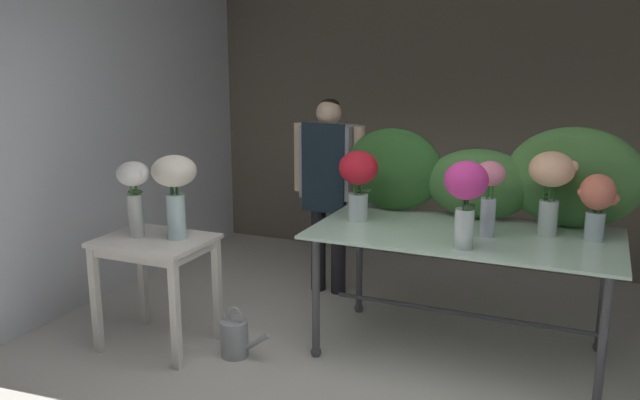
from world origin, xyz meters
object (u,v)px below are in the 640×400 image
Objects in this scene: display_table_glass at (463,250)px; side_table_white at (155,254)px; vase_rosy_anemones at (489,190)px; vase_magenta_dahlias at (465,192)px; vase_crimson_roses at (359,177)px; vase_cream_lisianthus_tall at (174,184)px; vase_coral_hydrangea at (597,201)px; vase_white_roses_tall at (134,189)px; watering_can at (235,338)px; vase_peach_tulips at (551,180)px; florist at (328,176)px.

display_table_glass is 2.52× the size of side_table_white.
vase_magenta_dahlias is (-0.08, -0.32, 0.04)m from vase_rosy_anemones.
vase_magenta_dahlias is at bearing -24.84° from vase_crimson_roses.
vase_crimson_roses is at bearing 31.16° from vase_cream_lisianthus_tall.
vase_coral_hydrangea is (2.63, 0.80, 0.43)m from side_table_white.
vase_magenta_dahlias is 1.82m from vase_cream_lisianthus_tall.
vase_rosy_anemones reaches higher than vase_white_roses_tall.
vase_crimson_roses is (1.17, 0.68, 0.49)m from side_table_white.
vase_crimson_roses reaches higher than vase_white_roses_tall.
vase_magenta_dahlias is at bearing 10.62° from watering_can.
side_table_white is 0.50m from vase_cream_lisianthus_tall.
vase_peach_tulips reaches higher than vase_white_roses_tall.
side_table_white is 1.51× the size of vase_white_roses_tall.
vase_coral_hydrangea is 2.89m from vase_white_roses_tall.
vase_peach_tulips is 2.63m from vase_white_roses_tall.
vase_magenta_dahlias is at bearing -80.51° from display_table_glass.
display_table_glass is 5.37× the size of watering_can.
vase_white_roses_tall reaches higher than side_table_white.
vase_cream_lisianthus_tall is at bearing -163.33° from vase_coral_hydrangea.
vase_cream_lisianthus_tall is (-0.52, -1.33, 0.14)m from florist.
vase_cream_lisianthus_tall is (-2.23, -0.76, -0.06)m from vase_peach_tulips.
florist is at bearing 126.22° from vase_crimson_roses.
vase_crimson_roses is at bearing 177.33° from vase_rosy_anemones.
vase_white_roses_tall is at bearing -152.50° from vase_crimson_roses.
vase_white_roses_tall reaches higher than display_table_glass.
vase_coral_hydrangea is at bearing 16.97° from side_table_white.
vase_cream_lisianthus_tall is (-1.74, -0.62, 0.40)m from display_table_glass.
vase_peach_tulips is at bearing 177.93° from vase_coral_hydrangea.
vase_coral_hydrangea is (0.61, 0.16, -0.05)m from vase_rosy_anemones.
vase_magenta_dahlias is 1.03× the size of vase_white_roses_tall.
vase_white_roses_tall is at bearing -161.54° from display_table_glass.
vase_peach_tulips is (0.48, 0.14, 0.47)m from display_table_glass.
vase_crimson_roses is at bearing 30.20° from side_table_white.
vase_peach_tulips is at bearing 16.14° from display_table_glass.
vase_peach_tulips reaches higher than vase_cream_lisianthus_tall.
vase_cream_lisianthus_tall is at bearing -148.84° from vase_crimson_roses.
vase_white_roses_tall is at bearing -168.38° from vase_cream_lisianthus_tall.
vase_rosy_anemones is 0.94× the size of vase_white_roses_tall.
vase_peach_tulips is at bearing 6.39° from vase_crimson_roses.
watering_can is at bearing 6.41° from side_table_white.
display_table_glass is at bearing 18.46° from vase_white_roses_tall.
side_table_white is 1.37× the size of vase_cream_lisianthus_tall.
display_table_glass is at bearing 24.72° from watering_can.
watering_can is at bearing -155.28° from display_table_glass.
side_table_white is at bearing -173.59° from watering_can.
vase_magenta_dahlias is 1.76m from watering_can.
display_table_glass is at bearing -163.86° from vase_peach_tulips.
side_table_white reaches higher than watering_can.
vase_peach_tulips is 1.49× the size of watering_can.
vase_peach_tulips reaches higher than watering_can.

